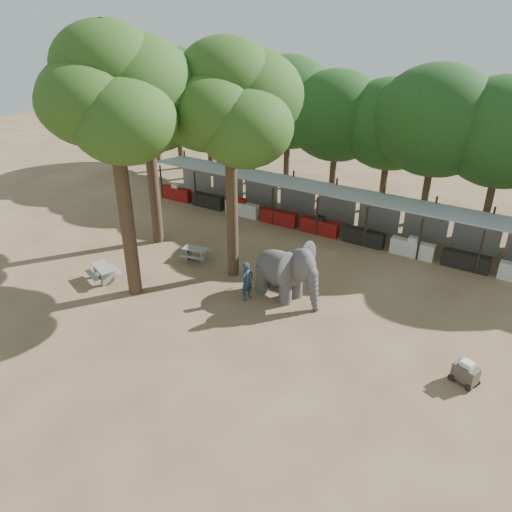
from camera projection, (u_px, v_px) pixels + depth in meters
The scene contains 11 objects.
ground at pixel (211, 355), 19.83m from camera, with size 100.00×100.00×0.00m, color brown.
vendor_stalls at pixel (348, 215), 29.76m from camera, with size 28.00×2.99×2.80m.
yard_tree_left at pixel (146, 96), 25.87m from camera, with size 7.10×6.90×11.02m.
yard_tree_center at pixel (112, 94), 20.21m from camera, with size 7.10×6.90×12.04m.
yard_tree_back at pixel (229, 103), 22.12m from camera, with size 7.10×6.90×11.36m.
backdrop_trees at pixel (386, 126), 31.71m from camera, with size 46.46×5.95×8.33m.
elephant at pixel (287, 271), 23.11m from camera, with size 3.81×2.84×2.84m.
handler at pixel (247, 281), 23.18m from camera, with size 0.69×0.46×1.91m, color #26384C.
picnic_table_near at pixel (104, 271), 24.97m from camera, with size 1.93×1.84×0.77m.
picnic_table_far at pixel (196, 252), 27.02m from camera, with size 1.60×1.50×0.69m.
cart_front at pixel (466, 372), 18.18m from camera, with size 1.13×0.94×0.94m.
Camera 1 is at (9.94, -12.53, 12.48)m, focal length 35.00 mm.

